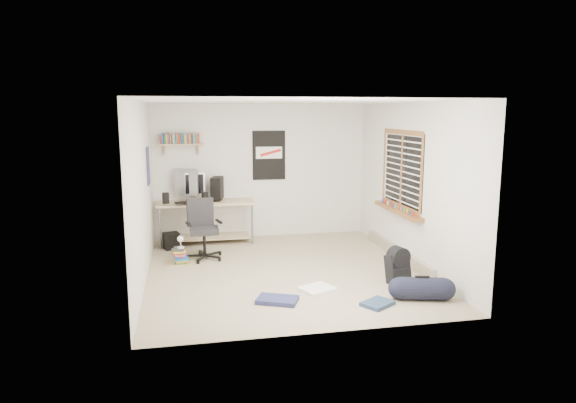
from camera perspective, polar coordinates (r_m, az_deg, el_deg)
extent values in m
cube|color=gray|center=(7.78, -0.46, -7.72)|extent=(4.00, 4.50, 0.01)
cube|color=white|center=(7.42, -0.49, 11.09)|extent=(4.00, 4.50, 0.01)
cube|color=silver|center=(9.70, -3.02, 3.38)|extent=(4.00, 0.01, 2.50)
cube|color=silver|center=(7.39, -15.93, 0.95)|extent=(0.01, 4.50, 2.50)
cube|color=silver|center=(8.12, 13.57, 1.83)|extent=(0.01, 4.50, 2.50)
cube|color=tan|center=(9.50, -9.10, -2.29)|extent=(1.84, 1.05, 0.79)
cube|color=#A3A3A8|center=(9.37, -11.20, 1.63)|extent=(0.44, 0.27, 0.48)
cube|color=#9E9DA2|center=(9.38, -10.31, 1.41)|extent=(0.37, 0.15, 0.40)
cube|color=black|center=(9.40, -7.88, 1.50)|extent=(0.27, 0.41, 0.40)
cube|color=black|center=(9.09, -11.15, -0.08)|extent=(0.45, 0.23, 0.02)
cube|color=black|center=(9.09, -13.43, 0.37)|extent=(0.12, 0.12, 0.19)
cube|color=black|center=(9.09, -9.22, 0.49)|extent=(0.12, 0.12, 0.18)
cube|color=black|center=(8.38, -9.31, -3.05)|extent=(0.76, 0.76, 0.98)
cube|color=tan|center=(9.44, -11.73, 6.23)|extent=(0.80, 0.22, 0.24)
cube|color=black|center=(9.67, -2.13, 5.15)|extent=(0.62, 0.03, 0.92)
cube|color=navy|center=(8.54, -15.28, 3.84)|extent=(0.02, 0.42, 0.60)
cube|color=brown|center=(8.34, 12.41, 3.47)|extent=(0.10, 1.50, 1.26)
cube|color=#B7B2A8|center=(8.60, 12.11, -5.57)|extent=(0.08, 2.50, 0.18)
cube|color=black|center=(7.35, 12.10, -7.35)|extent=(0.36, 0.31, 0.41)
cylinder|color=black|center=(6.81, 14.64, -9.39)|extent=(0.35, 0.35, 0.57)
cube|color=silver|center=(6.97, 3.25, -9.65)|extent=(0.54, 0.50, 0.04)
cube|color=navy|center=(6.55, -1.19, -10.87)|extent=(0.59, 0.50, 0.05)
cube|color=#233550|center=(6.54, 9.92, -11.09)|extent=(0.47, 0.44, 0.05)
cube|color=brown|center=(8.26, -11.94, -5.77)|extent=(0.53, 0.45, 0.33)
cube|color=silver|center=(8.18, -11.86, -4.25)|extent=(0.12, 0.19, 0.18)
cube|color=black|center=(9.18, -12.82, -4.29)|extent=(0.32, 0.32, 0.29)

